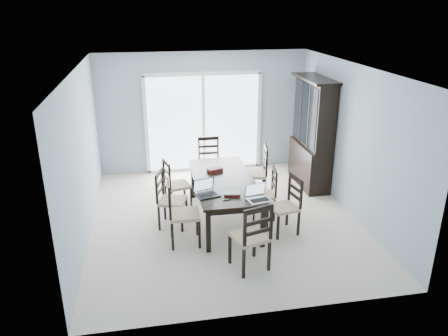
{
  "coord_description": "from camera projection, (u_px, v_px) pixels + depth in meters",
  "views": [
    {
      "loc": [
        -1.22,
        -6.69,
        3.56
      ],
      "look_at": [
        0.0,
        0.0,
        0.95
      ],
      "focal_mm": 35.0,
      "sensor_mm": 36.0,
      "label": 1
    }
  ],
  "objects": [
    {
      "name": "floor",
      "position": [
        224.0,
        219.0,
        7.62
      ],
      "size": [
        5.0,
        5.0,
        0.0
      ],
      "primitive_type": "plane",
      "color": "beige",
      "rests_on": "ground"
    },
    {
      "name": "ceiling",
      "position": [
        224.0,
        68.0,
        6.69
      ],
      "size": [
        5.0,
        5.0,
        0.0
      ],
      "primitive_type": "plane",
      "rotation": [
        3.14,
        0.0,
        0.0
      ],
      "color": "white",
      "rests_on": "back_wall"
    },
    {
      "name": "back_wall",
      "position": [
        203.0,
        113.0,
        9.45
      ],
      "size": [
        4.5,
        0.02,
        2.6
      ],
      "primitive_type": "cube",
      "color": "#8FA0AB",
      "rests_on": "floor"
    },
    {
      "name": "wall_left",
      "position": [
        82.0,
        157.0,
        6.78
      ],
      "size": [
        0.02,
        5.0,
        2.6
      ],
      "primitive_type": "cube",
      "color": "#8FA0AB",
      "rests_on": "floor"
    },
    {
      "name": "wall_right",
      "position": [
        352.0,
        141.0,
        7.53
      ],
      "size": [
        0.02,
        5.0,
        2.6
      ],
      "primitive_type": "cube",
      "color": "#8FA0AB",
      "rests_on": "floor"
    },
    {
      "name": "balcony",
      "position": [
        199.0,
        156.0,
        10.86
      ],
      "size": [
        4.5,
        2.0,
        0.1
      ],
      "primitive_type": "cube",
      "color": "gray",
      "rests_on": "ground"
    },
    {
      "name": "railing",
      "position": [
        194.0,
        123.0,
        11.56
      ],
      "size": [
        4.5,
        0.06,
        1.1
      ],
      "primitive_type": "cube",
      "color": "#99999E",
      "rests_on": "balcony"
    },
    {
      "name": "dining_table",
      "position": [
        224.0,
        184.0,
        7.38
      ],
      "size": [
        1.0,
        2.2,
        0.75
      ],
      "color": "black",
      "rests_on": "floor"
    },
    {
      "name": "china_hutch",
      "position": [
        312.0,
        134.0,
        8.73
      ],
      "size": [
        0.5,
        1.38,
        2.2
      ],
      "color": "black",
      "rests_on": "floor"
    },
    {
      "name": "sliding_door",
      "position": [
        204.0,
        122.0,
        9.51
      ],
      "size": [
        2.52,
        0.05,
        2.18
      ],
      "color": "silver",
      "rests_on": "floor"
    },
    {
      "name": "chair_left_near",
      "position": [
        178.0,
        206.0,
        6.65
      ],
      "size": [
        0.48,
        0.47,
        1.21
      ],
      "rotation": [
        0.0,
        0.0,
        -1.6
      ],
      "color": "black",
      "rests_on": "floor"
    },
    {
      "name": "chair_left_mid",
      "position": [
        167.0,
        193.0,
        7.2
      ],
      "size": [
        0.54,
        0.53,
        1.13
      ],
      "rotation": [
        0.0,
        0.0,
        -1.87
      ],
      "color": "black",
      "rests_on": "floor"
    },
    {
      "name": "chair_left_far",
      "position": [
        173.0,
        179.0,
        7.83
      ],
      "size": [
        0.5,
        0.49,
        1.08
      ],
      "rotation": [
        0.0,
        0.0,
        -1.33
      ],
      "color": "black",
      "rests_on": "floor"
    },
    {
      "name": "chair_right_near",
      "position": [
        289.0,
        199.0,
        7.02
      ],
      "size": [
        0.5,
        0.49,
        1.1
      ],
      "rotation": [
        0.0,
        0.0,
        1.77
      ],
      "color": "black",
      "rests_on": "floor"
    },
    {
      "name": "chair_right_mid",
      "position": [
        268.0,
        188.0,
        7.52
      ],
      "size": [
        0.44,
        0.43,
        1.04
      ],
      "rotation": [
        0.0,
        0.0,
        1.46
      ],
      "color": "black",
      "rests_on": "floor"
    },
    {
      "name": "chair_right_far",
      "position": [
        259.0,
        167.0,
        8.23
      ],
      "size": [
        0.54,
        0.53,
        1.21
      ],
      "rotation": [
        0.0,
        0.0,
        1.39
      ],
      "color": "black",
      "rests_on": "floor"
    },
    {
      "name": "chair_end_near",
      "position": [
        254.0,
        231.0,
        5.94
      ],
      "size": [
        0.56,
        0.57,
        1.2
      ],
      "rotation": [
        0.0,
        0.0,
        0.29
      ],
      "color": "black",
      "rests_on": "floor"
    },
    {
      "name": "chair_end_far",
      "position": [
        209.0,
        156.0,
        8.87
      ],
      "size": [
        0.44,
        0.45,
        1.15
      ],
      "rotation": [
        0.0,
        0.0,
        3.12
      ],
      "color": "black",
      "rests_on": "floor"
    },
    {
      "name": "laptop_dark",
      "position": [
        207.0,
        192.0,
        6.71
      ],
      "size": [
        0.41,
        0.34,
        0.24
      ],
      "rotation": [
        0.0,
        0.0,
        0.29
      ],
      "color": "black",
      "rests_on": "dining_table"
    },
    {
      "name": "laptop_silver",
      "position": [
        259.0,
        197.0,
        6.54
      ],
      "size": [
        0.39,
        0.31,
        0.24
      ],
      "rotation": [
        0.0,
        0.0,
        0.19
      ],
      "color": "silver",
      "rests_on": "dining_table"
    },
    {
      "name": "book_stack",
      "position": [
        232.0,
        193.0,
        6.77
      ],
      "size": [
        0.28,
        0.23,
        0.04
      ],
      "rotation": [
        0.0,
        0.0,
        -0.28
      ],
      "color": "maroon",
      "rests_on": "dining_table"
    },
    {
      "name": "cell_phone",
      "position": [
        226.0,
        200.0,
        6.59
      ],
      "size": [
        0.12,
        0.07,
        0.01
      ],
      "primitive_type": "cube",
      "rotation": [
        0.0,
        0.0,
        0.25
      ],
      "color": "black",
      "rests_on": "dining_table"
    },
    {
      "name": "game_box",
      "position": [
        215.0,
        170.0,
        7.68
      ],
      "size": [
        0.29,
        0.21,
        0.07
      ],
      "primitive_type": "cube",
      "rotation": [
        0.0,
        0.0,
        0.33
      ],
      "color": "#4B0F12",
      "rests_on": "dining_table"
    },
    {
      "name": "hot_tub",
      "position": [
        157.0,
        139.0,
        10.5
      ],
      "size": [
        1.82,
        1.65,
        0.89
      ],
      "rotation": [
        0.0,
        0.0,
        0.07
      ],
      "color": "maroon",
      "rests_on": "balcony"
    }
  ]
}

